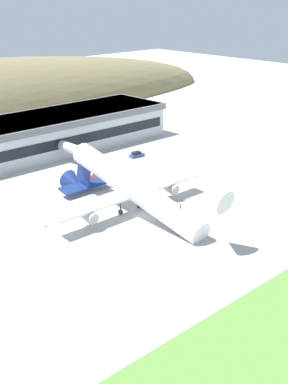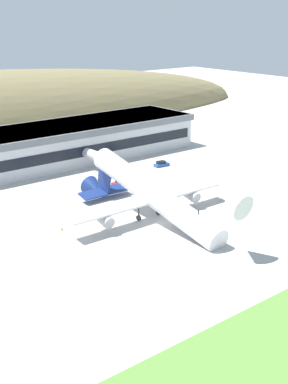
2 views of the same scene
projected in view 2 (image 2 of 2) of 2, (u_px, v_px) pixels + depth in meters
name	position (u px, v px, depth m)	size (l,w,h in m)	color
ground_plane	(163.00, 223.00, 104.02)	(432.77, 432.77, 0.00)	#B7B5AF
terminal_building	(70.00, 140.00, 147.04)	(74.26, 20.66, 9.82)	silver
jetway_0	(101.00, 158.00, 134.81)	(3.38, 11.77, 5.43)	silver
cargo_airplane	(151.00, 195.00, 104.30)	(36.74, 46.61, 14.33)	silver
service_car_0	(161.00, 164.00, 141.67)	(4.27, 2.04, 1.50)	#264C99
service_car_1	(120.00, 183.00, 126.11)	(4.16, 2.26, 1.69)	#B21E1E
traffic_cone_0	(62.00, 229.00, 100.70)	(0.52, 0.52, 0.58)	orange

